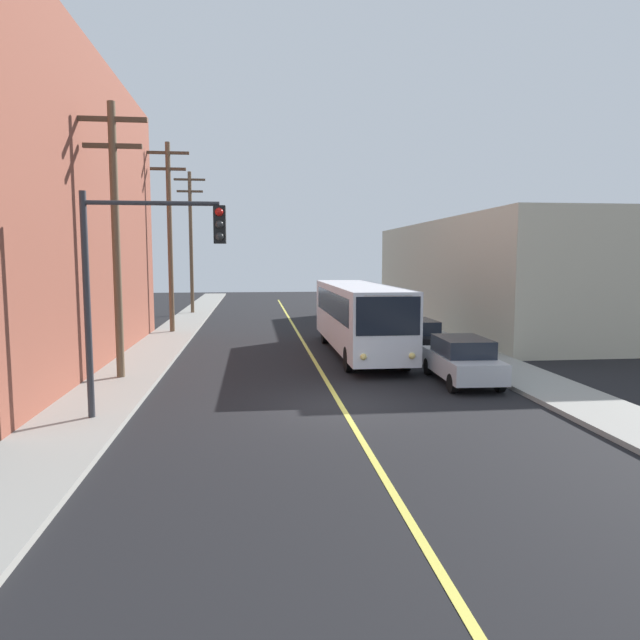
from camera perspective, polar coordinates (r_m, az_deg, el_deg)
name	(u,v)px	position (r m, az deg, el deg)	size (l,w,h in m)	color
ground_plane	(341,405)	(17.66, 2.07, -8.38)	(120.00, 120.00, 0.00)	black
sidewalk_left	(152,354)	(27.65, -16.20, -3.19)	(2.50, 90.00, 0.15)	gray
sidewalk_right	(458,348)	(28.97, 13.40, -2.70)	(2.50, 90.00, 0.15)	gray
lane_stripe_center	(301,338)	(32.31, -1.89, -1.77)	(0.16, 60.00, 0.01)	#D8CC4C
building_right_warehouse	(514,274)	(40.36, 18.55, 4.28)	(12.00, 25.99, 6.74)	beige
city_bus	(358,315)	(26.75, 3.79, 0.50)	(2.58, 12.16, 3.20)	silver
parked_car_silver	(462,359)	(21.21, 13.77, -3.78)	(1.94, 4.46, 1.62)	#B7B7BC
parked_car_black	(416,337)	(26.94, 9.39, -1.62)	(1.83, 4.40, 1.62)	black
utility_pole_near	(116,228)	(21.87, -19.43, 8.50)	(2.40, 0.28, 9.64)	brown
utility_pole_mid	(170,229)	(34.91, -14.54, 8.62)	(2.40, 0.28, 10.83)	brown
utility_pole_far	(191,236)	(46.95, -12.56, 8.03)	(2.40, 0.28, 10.94)	brown
traffic_signal_left_corner	(145,262)	(16.12, -16.76, 5.46)	(3.75, 0.48, 6.00)	#2D2D33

